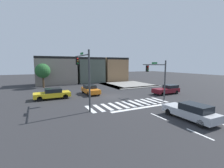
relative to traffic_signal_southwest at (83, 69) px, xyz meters
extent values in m
plane|color=#2B2B2D|center=(5.17, 3.35, -4.27)|extent=(120.00, 120.00, 0.00)
cube|color=silver|center=(0.32, -1.15, -4.27)|extent=(0.46, 2.98, 0.01)
cube|color=silver|center=(1.29, -1.15, -4.27)|extent=(0.46, 2.98, 0.01)
cube|color=silver|center=(2.26, -1.15, -4.27)|extent=(0.46, 2.98, 0.01)
cube|color=silver|center=(3.23, -1.15, -4.27)|extent=(0.46, 2.98, 0.01)
cube|color=silver|center=(4.20, -1.15, -4.27)|extent=(0.46, 2.98, 0.01)
cube|color=silver|center=(5.17, -1.15, -4.27)|extent=(0.46, 2.98, 0.01)
cube|color=silver|center=(6.14, -1.15, -4.27)|extent=(0.46, 2.98, 0.01)
cube|color=silver|center=(7.11, -1.15, -4.27)|extent=(0.46, 2.98, 0.01)
cube|color=silver|center=(8.08, -1.15, -4.27)|extent=(0.46, 2.98, 0.01)
cube|color=silver|center=(9.04, -1.15, -4.27)|extent=(0.46, 2.98, 0.01)
cube|color=silver|center=(10.01, -1.15, -4.27)|extent=(0.46, 2.98, 0.01)
cube|color=white|center=(5.17, -3.15, -4.27)|extent=(6.80, 0.50, 0.01)
cube|color=white|center=(5.17, -6.15, -4.27)|extent=(0.16, 2.00, 0.01)
cube|color=white|center=(5.17, -10.15, -4.27)|extent=(0.16, 2.00, 0.01)
cylinder|color=yellow|center=(7.29, -5.24, -4.27)|extent=(0.91, 0.91, 0.01)
cylinder|color=white|center=(7.08, -5.24, -4.27)|extent=(0.14, 0.14, 0.00)
cylinder|color=white|center=(7.49, -5.24, -4.27)|extent=(0.14, 0.14, 0.00)
cube|color=white|center=(7.29, -5.24, -4.27)|extent=(0.41, 0.04, 0.00)
cube|color=gray|center=(14.17, 8.55, -4.20)|extent=(10.00, 1.60, 0.15)
cube|color=gray|center=(9.97, 13.35, -4.20)|extent=(1.60, 10.00, 0.15)
cube|color=gray|center=(14.17, 13.35, -4.20)|extent=(10.00, 10.00, 0.15)
cube|color=gray|center=(-0.33, 22.03, -1.06)|extent=(9.00, 5.37, 6.43)
cube|color=black|center=(-0.33, 19.55, 1.90)|extent=(9.00, 0.50, 0.50)
cube|color=#4C564C|center=(8.01, 22.44, -1.08)|extent=(6.51, 6.19, 6.38)
cube|color=black|center=(8.01, 19.55, 1.86)|extent=(6.51, 0.50, 0.50)
cube|color=#93704C|center=(15.00, 22.05, -1.07)|extent=(6.27, 5.40, 6.41)
cube|color=black|center=(15.00, 19.55, 1.89)|extent=(6.27, 0.50, 0.50)
cylinder|color=#383A3D|center=(0.00, -2.01, -1.19)|extent=(0.18, 0.18, 6.17)
cylinder|color=#383A3D|center=(0.00, 0.79, 1.43)|extent=(0.12, 5.61, 0.12)
cube|color=black|center=(0.00, 2.62, 0.85)|extent=(0.32, 0.32, 0.95)
sphere|color=red|center=(0.00, 2.45, 1.15)|extent=(0.22, 0.22, 0.22)
sphere|color=#4C330C|center=(0.00, 2.45, 0.85)|extent=(0.22, 0.22, 0.22)
sphere|color=#0C3814|center=(0.00, 2.45, 0.56)|extent=(0.22, 0.22, 0.22)
cube|color=#197233|center=(0.00, 0.51, 1.65)|extent=(0.03, 1.10, 0.24)
cylinder|color=#383A3D|center=(10.19, -1.80, -1.66)|extent=(0.18, 0.18, 5.22)
cylinder|color=#383A3D|center=(10.19, 0.49, 0.40)|extent=(0.12, 4.58, 0.12)
cube|color=black|center=(10.19, 1.77, -0.17)|extent=(0.32, 0.32, 0.95)
sphere|color=red|center=(10.19, 1.60, 0.12)|extent=(0.22, 0.22, 0.22)
sphere|color=#4C330C|center=(10.19, 1.60, -0.17)|extent=(0.22, 0.22, 0.22)
sphere|color=#0C3814|center=(10.19, 1.60, -0.47)|extent=(0.22, 0.22, 0.22)
cube|color=#197233|center=(10.19, 0.26, 0.62)|extent=(0.03, 1.10, 0.24)
cube|color=gold|center=(-2.78, 5.88, -3.68)|extent=(4.74, 1.95, 0.60)
cube|color=black|center=(-2.65, 5.88, -3.11)|extent=(2.14, 1.71, 0.54)
cylinder|color=black|center=(-1.17, 6.74, -3.94)|extent=(0.67, 0.22, 0.67)
cylinder|color=black|center=(-1.17, 5.01, -3.94)|extent=(0.67, 0.22, 0.67)
cylinder|color=black|center=(-4.40, 6.74, -3.94)|extent=(0.67, 0.22, 0.67)
cylinder|color=black|center=(-4.40, 5.01, -3.94)|extent=(0.67, 0.22, 0.67)
cube|color=orange|center=(3.02, 6.74, -3.68)|extent=(1.85, 4.43, 0.63)
cube|color=black|center=(3.02, 7.08, -3.12)|extent=(1.63, 2.07, 0.48)
cylinder|color=black|center=(3.83, 5.24, -3.96)|extent=(0.22, 0.63, 0.63)
cylinder|color=black|center=(2.20, 5.24, -3.96)|extent=(0.22, 0.63, 0.63)
cylinder|color=black|center=(3.83, 8.25, -3.96)|extent=(0.22, 0.63, 0.63)
cylinder|color=black|center=(2.20, 8.25, -3.96)|extent=(0.22, 0.63, 0.63)
cube|color=#B7BABF|center=(7.05, -7.89, -3.68)|extent=(1.73, 4.68, 0.64)
cube|color=black|center=(7.05, -8.44, -3.08)|extent=(1.52, 2.27, 0.55)
cylinder|color=black|center=(6.29, -6.30, -3.97)|extent=(0.22, 0.62, 0.62)
cylinder|color=black|center=(7.80, -6.30, -3.97)|extent=(0.22, 0.62, 0.62)
cylinder|color=black|center=(6.29, -9.48, -3.97)|extent=(0.22, 0.62, 0.62)
cylinder|color=black|center=(7.80, -9.48, -3.97)|extent=(0.22, 0.62, 0.62)
cube|color=maroon|center=(13.80, 1.47, -3.67)|extent=(4.37, 1.80, 0.66)
cube|color=black|center=(14.83, 1.47, -3.10)|extent=(2.00, 1.58, 0.48)
cylinder|color=black|center=(12.31, 0.68, -3.97)|extent=(0.60, 0.22, 0.60)
cylinder|color=black|center=(12.31, 2.26, -3.97)|extent=(0.60, 0.22, 0.60)
cylinder|color=black|center=(15.28, 0.68, -3.97)|extent=(0.60, 0.22, 0.60)
cylinder|color=black|center=(15.28, 2.26, -3.97)|extent=(0.60, 0.22, 0.60)
cylinder|color=#4C3823|center=(-3.33, 17.35, -2.87)|extent=(0.36, 0.36, 2.80)
sphere|color=#235628|center=(-3.33, 17.35, -0.87)|extent=(2.91, 2.91, 2.91)
camera|label=1|loc=(-4.75, -16.56, 0.54)|focal=24.91mm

